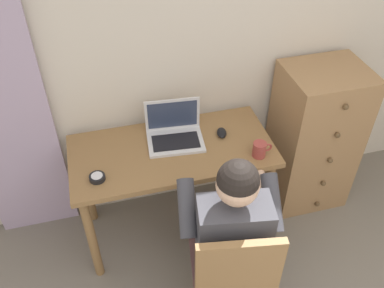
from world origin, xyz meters
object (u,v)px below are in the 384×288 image
at_px(laptop, 174,132).
at_px(computer_mouse, 222,133).
at_px(chair, 233,271).
at_px(coffee_mug, 260,149).
at_px(person_seated, 229,221).
at_px(dresser, 313,138).
at_px(desk_clock, 97,177).
at_px(desk, 172,163).

xyz_separation_m(laptop, computer_mouse, (0.29, -0.04, -0.04)).
xyz_separation_m(chair, coffee_mug, (0.34, 0.55, 0.31)).
bearing_deg(chair, coffee_mug, 58.36).
relative_size(laptop, coffee_mug, 3.02).
height_order(person_seated, laptop, person_seated).
bearing_deg(coffee_mug, dresser, 26.94).
distance_m(computer_mouse, desk_clock, 0.82).
bearing_deg(desk_clock, desk, 17.50).
distance_m(chair, coffee_mug, 0.71).
xyz_separation_m(desk, dresser, (1.03, 0.08, -0.09)).
height_order(laptop, desk_clock, laptop).
bearing_deg(computer_mouse, dresser, 16.20).
bearing_deg(laptop, coffee_mug, -32.04).
bearing_deg(dresser, desk, -175.34).
distance_m(laptop, coffee_mug, 0.53).
distance_m(desk, dresser, 1.04).
bearing_deg(chair, dresser, 43.09).
bearing_deg(desk_clock, laptop, 25.28).
distance_m(dresser, laptop, 1.02).
xyz_separation_m(dresser, coffee_mug, (-0.54, -0.27, 0.25)).
relative_size(desk_clock, coffee_mug, 0.75).
distance_m(desk, chair, 0.77).
bearing_deg(desk, person_seated, -72.09).
xyz_separation_m(chair, person_seated, (0.03, 0.18, 0.18)).
bearing_deg(laptop, desk_clock, -154.72).
height_order(person_seated, computer_mouse, person_seated).
relative_size(chair, person_seated, 0.73).
relative_size(desk, laptop, 3.41).
relative_size(desk, coffee_mug, 10.27).
bearing_deg(person_seated, desk, 107.91).
height_order(laptop, coffee_mug, laptop).
bearing_deg(computer_mouse, desk_clock, -152.68).
height_order(computer_mouse, coffee_mug, coffee_mug).
relative_size(person_seated, coffee_mug, 9.96).
xyz_separation_m(desk, desk_clock, (-0.46, -0.14, 0.13)).
bearing_deg(coffee_mug, desk, 158.63).
xyz_separation_m(desk, laptop, (0.04, 0.09, 0.17)).
height_order(chair, computer_mouse, chair).
bearing_deg(desk, coffee_mug, -21.37).
bearing_deg(dresser, computer_mouse, -177.26).
xyz_separation_m(person_seated, desk_clock, (-0.64, 0.41, 0.09)).
bearing_deg(computer_mouse, coffee_mug, -43.71).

